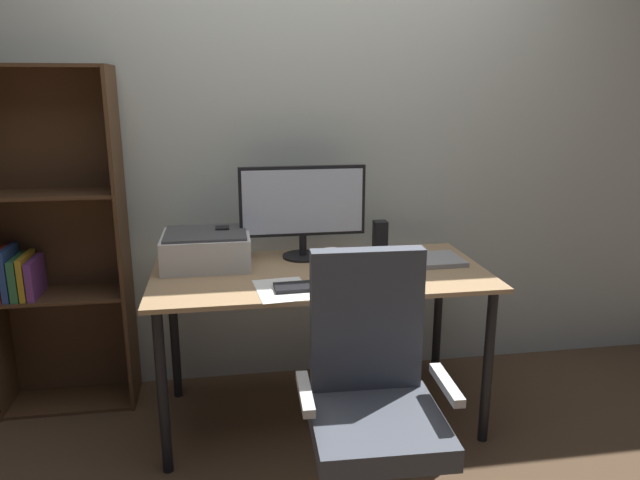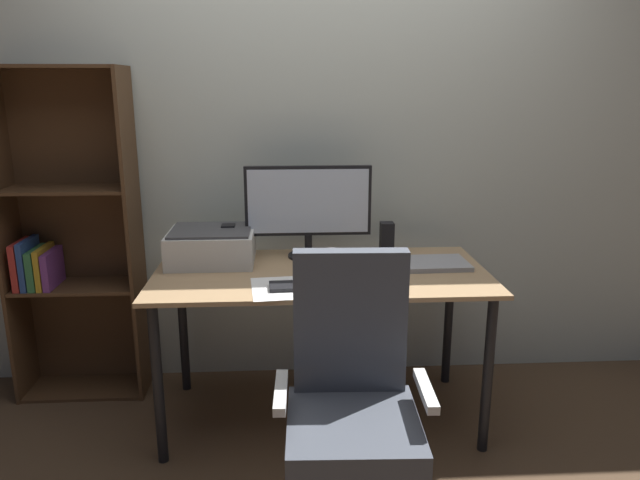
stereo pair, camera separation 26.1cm
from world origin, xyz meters
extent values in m
plane|color=#4C3826|center=(0.00, 0.00, 0.00)|extent=(12.00, 12.00, 0.00)
cube|color=beige|center=(0.00, 0.54, 1.30)|extent=(6.40, 0.10, 2.60)
cube|color=tan|center=(0.00, 0.00, 0.73)|extent=(1.51, 0.74, 0.02)
cylinder|color=black|center=(-0.69, -0.31, 0.36)|extent=(0.04, 0.04, 0.72)
cylinder|color=black|center=(0.69, -0.31, 0.36)|extent=(0.04, 0.04, 0.72)
cylinder|color=black|center=(-0.69, 0.31, 0.36)|extent=(0.04, 0.04, 0.72)
cylinder|color=black|center=(0.69, 0.31, 0.36)|extent=(0.04, 0.04, 0.72)
cylinder|color=black|center=(-0.05, 0.23, 0.75)|extent=(0.20, 0.20, 0.01)
cylinder|color=black|center=(-0.05, 0.23, 0.80)|extent=(0.04, 0.04, 0.10)
cube|color=black|center=(-0.05, 0.23, 1.02)|extent=(0.61, 0.03, 0.34)
cube|color=silver|center=(-0.05, 0.22, 1.02)|extent=(0.58, 0.01, 0.31)
cube|color=black|center=(-0.08, -0.23, 0.75)|extent=(0.29, 0.12, 0.02)
cube|color=black|center=(0.13, -0.20, 0.76)|extent=(0.07, 0.10, 0.03)
cylinder|color=white|center=(0.05, -0.01, 0.79)|extent=(0.08, 0.08, 0.10)
cube|color=white|center=(0.10, -0.01, 0.80)|extent=(0.02, 0.01, 0.06)
cube|color=#99999E|center=(0.53, 0.05, 0.75)|extent=(0.33, 0.24, 0.02)
cube|color=black|center=(-0.43, 0.22, 0.82)|extent=(0.06, 0.07, 0.17)
cube|color=black|center=(0.34, 0.22, 0.82)|extent=(0.06, 0.07, 0.17)
cube|color=silver|center=(-0.51, 0.17, 0.81)|extent=(0.40, 0.34, 0.15)
cube|color=#424244|center=(-0.51, 0.17, 0.90)|extent=(0.37, 0.31, 0.01)
cube|color=white|center=(-0.20, -0.23, 0.74)|extent=(0.24, 0.31, 0.00)
cube|color=#474C56|center=(0.06, -0.83, 0.45)|extent=(0.46, 0.46, 0.08)
cube|color=#474C56|center=(0.07, -0.62, 0.75)|extent=(0.40, 0.08, 0.52)
cube|color=silver|center=(-0.18, -0.80, 0.58)|extent=(0.05, 0.26, 0.03)
cube|color=silver|center=(0.30, -0.81, 0.58)|extent=(0.05, 0.26, 0.03)
cube|color=#4C331E|center=(-1.52, 0.33, 0.82)|extent=(0.02, 0.28, 1.65)
cube|color=#4C331E|center=(-0.91, 0.33, 0.82)|extent=(0.02, 0.28, 1.65)
cube|color=#4C331E|center=(-1.21, 0.47, 0.82)|extent=(0.63, 0.01, 1.65)
cube|color=#4C331E|center=(-1.21, 0.33, 0.01)|extent=(0.59, 0.26, 0.02)
cube|color=#4C331E|center=(-1.21, 0.33, 0.58)|extent=(0.59, 0.26, 0.02)
cube|color=#4C331E|center=(-1.21, 0.33, 1.07)|extent=(0.59, 0.26, 0.02)
cube|color=#4C331E|center=(-1.21, 0.33, 1.64)|extent=(0.59, 0.26, 0.02)
cube|color=#B22D28|center=(-1.46, 0.32, 0.70)|extent=(0.03, 0.22, 0.23)
cube|color=#28478C|center=(-1.43, 0.32, 0.71)|extent=(0.03, 0.22, 0.24)
cube|color=#337242|center=(-1.39, 0.32, 0.68)|extent=(0.03, 0.22, 0.20)
cube|color=gold|center=(-1.35, 0.32, 0.69)|extent=(0.03, 0.22, 0.20)
cube|color=#723884|center=(-1.32, 0.32, 0.68)|extent=(0.03, 0.22, 0.18)
camera|label=1|loc=(-0.41, -2.53, 1.56)|focal=33.18mm
camera|label=2|loc=(-0.15, -2.55, 1.56)|focal=33.18mm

